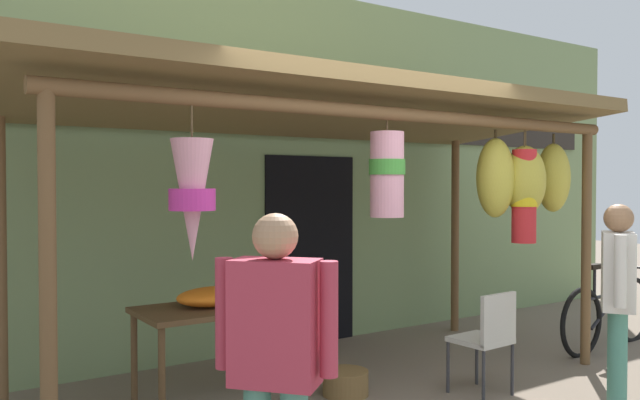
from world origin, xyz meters
TOP-DOWN VIEW (x-y plane):
  - shop_facade at (0.01, 2.28)m, footprint 12.15×0.29m
  - market_stall_canopy at (0.39, 0.72)m, footprint 5.27×2.19m
  - display_table at (-0.79, 0.96)m, footprint 1.11×0.69m
  - flower_heap_on_table at (-0.74, 0.97)m, footprint 0.61×0.42m
  - folding_chair at (1.13, -0.09)m, footprint 0.42×0.42m
  - wicker_basket_by_table at (0.20, 0.57)m, footprint 0.37×0.37m
  - parked_bicycle at (3.36, 0.25)m, footprint 1.75×0.44m
  - vendor_in_orange at (1.67, -0.86)m, footprint 0.50×0.41m
  - shopper_by_bananas at (-1.37, -1.03)m, footprint 0.43×0.47m

SIDE VIEW (x-z plane):
  - wicker_basket_by_table at x=0.20m, z-range 0.00..0.20m
  - parked_bicycle at x=3.36m, z-range -0.11..0.81m
  - folding_chair at x=1.13m, z-range 0.08..0.92m
  - display_table at x=-0.79m, z-range 0.29..1.05m
  - flower_heap_on_table at x=-0.74m, z-range 0.76..0.91m
  - vendor_in_orange at x=1.67m, z-range 0.13..1.69m
  - shopper_by_bananas at x=-1.37m, z-range 0.14..1.70m
  - shop_facade at x=0.01m, z-range 0.00..3.74m
  - market_stall_canopy at x=0.39m, z-range 0.92..3.42m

